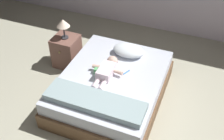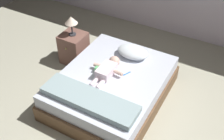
# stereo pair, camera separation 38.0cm
# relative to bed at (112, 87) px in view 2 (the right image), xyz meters

# --- Properties ---
(ground_plane) EXTENTS (8.00, 8.00, 0.00)m
(ground_plane) POSITION_rel_bed_xyz_m (0.24, -0.72, -0.22)
(ground_plane) COLOR #B0AD95
(bed) EXTENTS (1.45, 1.83, 0.45)m
(bed) POSITION_rel_bed_xyz_m (0.00, 0.00, 0.00)
(bed) COLOR brown
(bed) RESTS_ON ground_plane
(pillow) EXTENTS (0.49, 0.34, 0.16)m
(pillow) POSITION_rel_bed_xyz_m (0.05, 0.56, 0.31)
(pillow) COLOR white
(pillow) RESTS_ON bed
(baby) EXTENTS (0.47, 0.65, 0.16)m
(baby) POSITION_rel_bed_xyz_m (-0.08, 0.02, 0.30)
(baby) COLOR white
(baby) RESTS_ON bed
(toothbrush) EXTENTS (0.07, 0.13, 0.02)m
(toothbrush) POSITION_rel_bed_xyz_m (0.18, 0.15, 0.24)
(toothbrush) COLOR #3B82E1
(toothbrush) RESTS_ON bed
(nightstand) EXTENTS (0.40, 0.43, 0.54)m
(nightstand) POSITION_rel_bed_xyz_m (-1.03, 0.49, 0.05)
(nightstand) COLOR brown
(nightstand) RESTS_ON ground_plane
(lamp) EXTENTS (0.21, 0.21, 0.34)m
(lamp) POSITION_rel_bed_xyz_m (-1.03, 0.49, 0.58)
(lamp) COLOR #333338
(lamp) RESTS_ON nightstand
(blanket) EXTENTS (1.30, 0.37, 0.09)m
(blanket) POSITION_rel_bed_xyz_m (0.00, -0.59, 0.28)
(blanket) COLOR #91A9AD
(blanket) RESTS_ON bed
(toy_block) EXTENTS (0.09, 0.09, 0.08)m
(toy_block) POSITION_rel_bed_xyz_m (-0.22, -0.02, 0.27)
(toy_block) COLOR #60BC71
(toy_block) RESTS_ON bed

